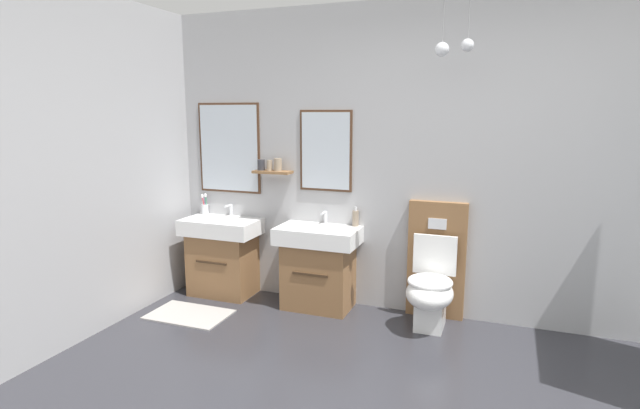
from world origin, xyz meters
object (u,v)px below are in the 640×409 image
at_px(soap_dispenser, 356,218).
at_px(toothbrush_cup, 205,208).
at_px(vanity_sink_right, 319,265).
at_px(toilet, 433,280).
at_px(vanity_sink_left, 223,254).

bearing_deg(soap_dispenser, toothbrush_cup, -179.62).
height_order(vanity_sink_right, toothbrush_cup, toothbrush_cup).
relative_size(vanity_sink_right, toilet, 0.74).
height_order(vanity_sink_right, toilet, toilet).
xyz_separation_m(vanity_sink_left, toothbrush_cup, (-0.28, 0.15, 0.40)).
bearing_deg(toothbrush_cup, soap_dispenser, 0.38).
distance_m(toothbrush_cup, soap_dispenser, 1.55).
height_order(vanity_sink_left, vanity_sink_right, same).
bearing_deg(vanity_sink_right, toothbrush_cup, 173.36).
relative_size(vanity_sink_left, vanity_sink_right, 1.00).
distance_m(toilet, toothbrush_cup, 2.31).
distance_m(vanity_sink_right, soap_dispenser, 0.53).
relative_size(toothbrush_cup, soap_dispenser, 1.18).
relative_size(vanity_sink_left, toilet, 0.74).
xyz_separation_m(vanity_sink_left, toilet, (1.98, -0.01, -0.02)).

